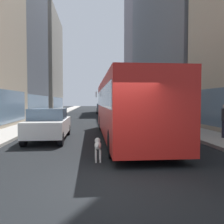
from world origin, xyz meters
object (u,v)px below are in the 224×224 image
object	(u,v)px
car_white_van	(49,124)
pedestrian_with_handbag	(191,117)
transit_bus	(126,105)
dalmatian_dog	(98,145)
box_truck	(119,104)
car_grey_wagon	(102,109)
car_blue_hatchback	(106,107)

from	to	relation	value
car_white_van	pedestrian_with_handbag	size ratio (longest dim) A/B	2.54
transit_bus	dalmatian_dog	bearing A→B (deg)	-110.17
transit_bus	box_truck	xyz separation A→B (m)	(1.60, 15.81, -0.11)
pedestrian_with_handbag	car_grey_wagon	bearing A→B (deg)	100.12
dalmatian_dog	pedestrian_with_handbag	distance (m)	8.54
dalmatian_dog	pedestrian_with_handbag	xyz separation A→B (m)	(5.92, 6.14, 0.50)
transit_bus	car_grey_wagon	size ratio (longest dim) A/B	2.89
car_grey_wagon	box_truck	size ratio (longest dim) A/B	0.53
transit_bus	dalmatian_dog	world-z (taller)	transit_bus
transit_bus	car_white_van	world-z (taller)	transit_bus
transit_bus	car_grey_wagon	xyz separation A→B (m)	(0.00, 25.57, -0.96)
transit_bus	pedestrian_with_handbag	bearing A→B (deg)	21.19
transit_bus	dalmatian_dog	size ratio (longest dim) A/B	11.98
car_white_van	car_grey_wagon	bearing A→B (deg)	81.15
car_blue_hatchback	pedestrian_with_handbag	distance (m)	37.05
car_grey_wagon	dalmatian_dog	world-z (taller)	car_grey_wagon
box_truck	car_blue_hatchback	bearing A→B (deg)	90.00
car_grey_wagon	pedestrian_with_handbag	xyz separation A→B (m)	(4.27, -23.91, 0.19)
pedestrian_with_handbag	dalmatian_dog	bearing A→B (deg)	-133.93
car_blue_hatchback	box_truck	world-z (taller)	box_truck
car_blue_hatchback	car_grey_wagon	world-z (taller)	same
transit_bus	dalmatian_dog	xyz separation A→B (m)	(-1.65, -4.49, -1.26)
car_grey_wagon	pedestrian_with_handbag	distance (m)	24.29
dalmatian_dog	box_truck	bearing A→B (deg)	80.91
pedestrian_with_handbag	box_truck	bearing A→B (deg)	100.67
car_grey_wagon	car_white_van	bearing A→B (deg)	-98.85
dalmatian_dog	transit_bus	bearing A→B (deg)	69.83
box_truck	car_grey_wagon	bearing A→B (deg)	99.31
car_blue_hatchback	car_grey_wagon	distance (m)	13.14
car_grey_wagon	dalmatian_dog	bearing A→B (deg)	-93.14
car_white_van	box_truck	size ratio (longest dim) A/B	0.57
transit_bus	car_white_van	distance (m)	4.11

